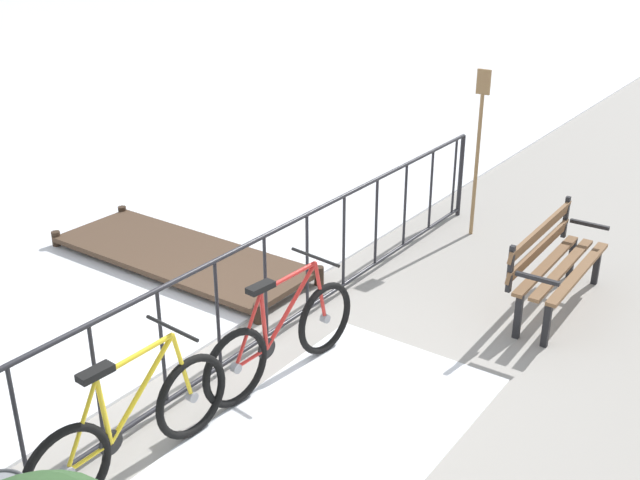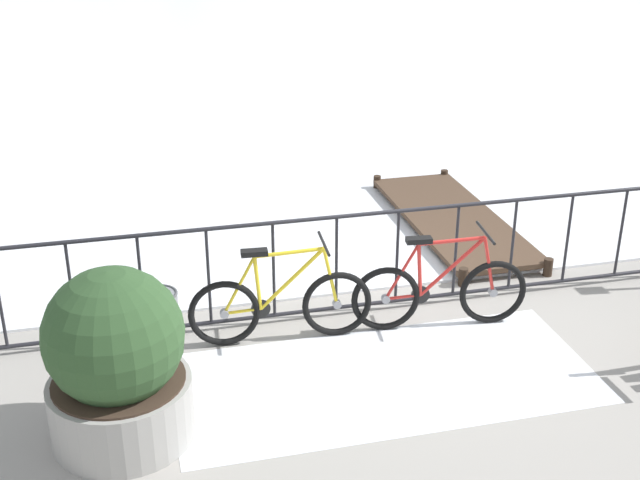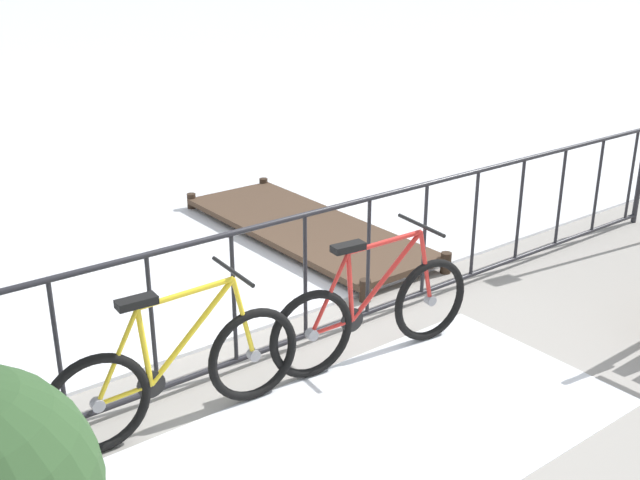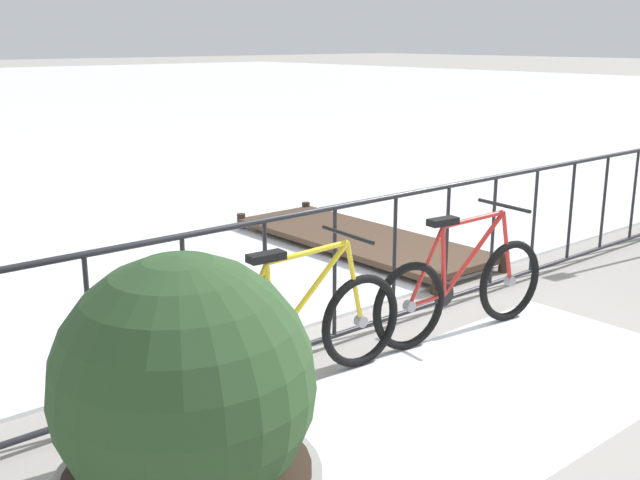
% 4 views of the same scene
% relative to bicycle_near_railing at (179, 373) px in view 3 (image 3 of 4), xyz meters
% --- Properties ---
extents(ground_plane, '(160.00, 160.00, 0.00)m').
position_rel_bicycle_near_railing_xyz_m(ground_plane, '(1.24, 0.34, -0.37)').
color(ground_plane, '#9E9991').
extents(snow_patch, '(3.65, 1.65, 0.01)m').
position_rel_bicycle_near_railing_xyz_m(snow_patch, '(0.74, -0.86, -0.36)').
color(snow_patch, white).
rests_on(snow_patch, ground).
extents(railing_fence, '(9.06, 0.06, 1.07)m').
position_rel_bicycle_near_railing_xyz_m(railing_fence, '(1.24, 0.34, 0.19)').
color(railing_fence, '#232328').
rests_on(railing_fence, ground).
extents(bicycle_near_railing, '(1.71, 0.52, 0.97)m').
position_rel_bicycle_near_railing_xyz_m(bicycle_near_railing, '(0.00, 0.00, 0.00)').
color(bicycle_near_railing, black).
rests_on(bicycle_near_railing, ground).
extents(bicycle_second, '(1.71, 0.52, 0.97)m').
position_rel_bicycle_near_railing_xyz_m(bicycle_second, '(1.52, -0.10, 0.00)').
color(bicycle_second, black).
rests_on(bicycle_second, ground).
extents(trash_bin, '(0.35, 0.35, 0.73)m').
position_rel_bicycle_near_railing_xyz_m(trash_bin, '(-1.11, -0.19, 0.00)').
color(trash_bin, gray).
rests_on(trash_bin, ground).
extents(wooden_dock, '(1.10, 3.13, 0.20)m').
position_rel_bicycle_near_railing_xyz_m(wooden_dock, '(2.59, 2.16, -0.25)').
color(wooden_dock, '#4C3828').
rests_on(wooden_dock, ground).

